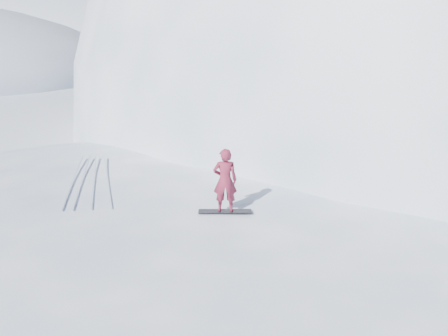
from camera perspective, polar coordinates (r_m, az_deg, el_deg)
The scene contains 9 objects.
ground at distance 14.27m, azimuth -13.21°, elevation -16.07°, with size 400.00×400.00×0.00m, color white.
near_ridge at distance 16.65m, azimuth -7.82°, elevation -10.39°, with size 36.00×28.00×4.80m, color white.
summit_peak at distance 42.91m, azimuth 25.01°, elevation 5.88°, with size 60.00×56.00×56.00m, color white.
peak_shoulder at distance 33.31m, azimuth 10.83°, elevation 4.13°, with size 28.00×24.00×18.00m, color white.
far_ridge_c at distance 129.08m, azimuth -21.76°, elevation 13.46°, with size 140.00×90.00×36.00m, color white.
wind_bumps at distance 16.13m, azimuth -13.76°, elevation -11.78°, with size 16.00×14.40×1.00m.
snowboard at distance 13.61m, azimuth 0.13°, elevation -5.67°, with size 1.66×0.31×0.03m, color black.
snowboarder at distance 13.23m, azimuth 0.13°, elevation -1.63°, with size 0.73×0.48×2.01m, color maroon.
board_tracks at distance 17.22m, azimuth -17.17°, elevation -1.26°, with size 2.56×5.93×0.04m.
Camera 1 is at (2.78, -11.53, 7.93)m, focal length 35.00 mm.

